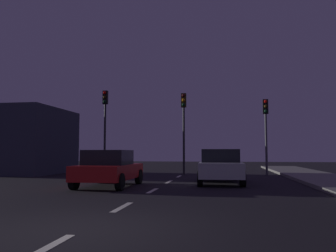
{
  "coord_description": "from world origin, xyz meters",
  "views": [
    {
      "loc": [
        2.54,
        -5.97,
        1.38
      ],
      "look_at": [
        -0.55,
        13.45,
        2.9
      ],
      "focal_mm": 36.84,
      "sensor_mm": 36.0,
      "label": 1
    }
  ],
  "objects": [
    {
      "name": "car_stopped_ahead",
      "position": [
        2.4,
        9.88,
        0.77
      ],
      "size": [
        2.07,
        4.52,
        1.53
      ],
      "color": "silver",
      "rests_on": "ground_plane"
    },
    {
      "name": "traffic_signal_center",
      "position": [
        0.09,
        15.83,
        3.61
      ],
      "size": [
        0.32,
        0.38,
        5.18
      ],
      "color": "#2D2D30",
      "rests_on": "ground_plane"
    },
    {
      "name": "ground_plane",
      "position": [
        0.0,
        7.0,
        0.0
      ],
      "size": [
        80.0,
        80.0,
        0.0
      ],
      "primitive_type": "plane",
      "color": "black"
    },
    {
      "name": "lane_stripe_third",
      "position": [
        0.0,
        6.4,
        0.0
      ],
      "size": [
        0.16,
        1.6,
        0.01
      ],
      "primitive_type": "cube",
      "color": "silver",
      "rests_on": "ground_plane"
    },
    {
      "name": "traffic_signal_left",
      "position": [
        -5.17,
        15.83,
        3.81
      ],
      "size": [
        0.32,
        0.38,
        5.5
      ],
      "color": "#2D2D30",
      "rests_on": "ground_plane"
    },
    {
      "name": "lane_stripe_nearest",
      "position": [
        0.0,
        -1.2,
        0.0
      ],
      "size": [
        0.16,
        1.6,
        0.01
      ],
      "primitive_type": "cube",
      "color": "silver",
      "rests_on": "ground_plane"
    },
    {
      "name": "traffic_signal_right",
      "position": [
        5.17,
        15.82,
        3.28
      ],
      "size": [
        0.32,
        0.38,
        4.66
      ],
      "color": "#4C4C51",
      "rests_on": "ground_plane"
    },
    {
      "name": "lane_stripe_fifth",
      "position": [
        0.0,
        14.0,
        0.0
      ],
      "size": [
        0.16,
        1.6,
        0.01
      ],
      "primitive_type": "cube",
      "color": "silver",
      "rests_on": "ground_plane"
    },
    {
      "name": "storefront_left",
      "position": [
        -10.41,
        15.2,
        2.14
      ],
      "size": [
        4.81,
        6.04,
        4.28
      ],
      "primitive_type": "cube",
      "color": "#333847",
      "rests_on": "ground_plane"
    },
    {
      "name": "lane_stripe_second",
      "position": [
        0.0,
        2.6,
        0.0
      ],
      "size": [
        0.16,
        1.6,
        0.01
      ],
      "primitive_type": "cube",
      "color": "silver",
      "rests_on": "ground_plane"
    },
    {
      "name": "lane_stripe_fourth",
      "position": [
        0.0,
        10.2,
        0.0
      ],
      "size": [
        0.16,
        1.6,
        0.01
      ],
      "primitive_type": "cube",
      "color": "silver",
      "rests_on": "ground_plane"
    },
    {
      "name": "car_adjacent_lane",
      "position": [
        -2.04,
        7.56,
        0.75
      ],
      "size": [
        1.99,
        3.96,
        1.48
      ],
      "color": "#B21919",
      "rests_on": "ground_plane"
    }
  ]
}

